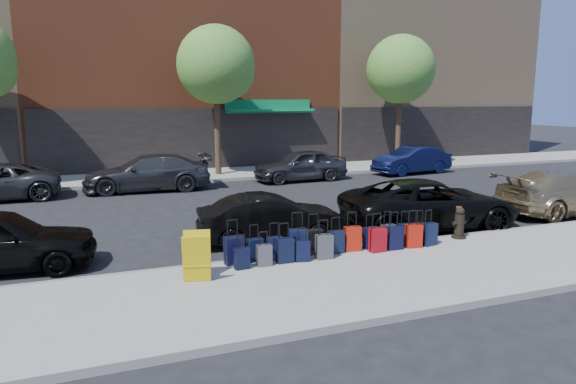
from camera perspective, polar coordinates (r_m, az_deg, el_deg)
name	(u,v)px	position (r m, az deg, el deg)	size (l,w,h in m)	color
ground	(271,217)	(16.99, -1.91, -2.82)	(120.00, 120.00, 0.00)	black
sidewalk_near	(370,278)	(11.27, 9.15, -9.37)	(60.00, 4.00, 0.15)	gray
sidewalk_far	(207,175)	(26.48, -9.03, 1.92)	(60.00, 4.00, 0.15)	gray
curb_near	(330,252)	(12.96, 4.65, -6.65)	(60.00, 0.08, 0.15)	gray
curb_far	(216,180)	(24.53, -8.04, 1.29)	(60.00, 0.08, 0.15)	gray
building_right	(396,29)	(40.20, 11.90, 17.35)	(15.00, 12.12, 18.00)	#907658
tree_center	(219,67)	(25.92, -7.70, 13.61)	(3.80, 3.80, 7.27)	black
tree_right	(403,71)	(30.15, 12.63, 12.96)	(3.80, 3.80, 7.27)	black
suitcase_front_0	(234,250)	(11.74, -6.02, -6.46)	(0.45, 0.28, 1.02)	black
suitcase_front_1	(255,250)	(11.90, -3.68, -6.44)	(0.38, 0.23, 0.86)	black
suitcase_front_2	(275,248)	(12.01, -1.48, -6.25)	(0.37, 0.22, 0.87)	black
suitcase_front_3	(298,243)	(12.23, 1.11, -5.66)	(0.47, 0.31, 1.06)	black
suitcase_front_4	(314,242)	(12.38, 2.91, -5.57)	(0.43, 0.27, 0.99)	black
suitcase_front_5	(336,242)	(12.55, 5.38, -5.55)	(0.37, 0.21, 0.89)	black
suitcase_front_6	(352,239)	(12.78, 7.18, -5.17)	(0.43, 0.27, 0.97)	#A71A0A
suitcase_front_7	(371,238)	(13.06, 9.16, -5.03)	(0.38, 0.25, 0.87)	black
suitcase_front_8	(389,236)	(13.29, 11.11, -4.78)	(0.39, 0.24, 0.91)	#323237
suitcase_front_9	(405,234)	(13.59, 12.92, -4.57)	(0.39, 0.26, 0.87)	black
suitcase_front_10	(420,233)	(13.83, 14.43, -4.39)	(0.36, 0.21, 0.86)	black
suitcase_back_0	(242,258)	(11.42, -5.15, -7.34)	(0.34, 0.21, 0.77)	black
suitcase_back_1	(264,255)	(11.58, -2.66, -7.04)	(0.33, 0.19, 0.79)	#414147
suitcase_back_2	(285,250)	(11.79, -0.35, -6.50)	(0.39, 0.23, 0.92)	black
suitcase_back_3	(303,251)	(11.90, 1.62, -6.56)	(0.36, 0.25, 0.79)	black
suitcase_back_4	(324,247)	(12.10, 4.04, -6.08)	(0.40, 0.25, 0.92)	#3C3D42
suitcase_back_7	(378,240)	(12.79, 9.93, -5.26)	(0.41, 0.25, 0.96)	maroon
suitcase_back_8	(394,238)	(13.07, 11.73, -5.01)	(0.40, 0.23, 0.94)	black
suitcase_back_9	(414,236)	(13.35, 13.78, -4.77)	(0.42, 0.28, 0.94)	#AA160B
suitcase_back_10	(429,234)	(13.64, 15.45, -4.55)	(0.42, 0.30, 0.92)	black
fire_hydrant	(459,224)	(14.56, 18.50, -3.37)	(0.44, 0.38, 0.85)	black
bollard	(458,222)	(14.58, 18.39, -3.15)	(0.16, 0.16, 0.85)	#38190C
display_rack	(197,257)	(10.77, -10.11, -7.14)	(0.69, 0.73, 1.00)	gold
car_near_1	(272,219)	(13.90, -1.83, -2.99)	(1.39, 3.98, 1.31)	black
car_near_2	(429,204)	(16.00, 15.45, -1.29)	(2.46, 5.34, 1.48)	black
car_near_3	(567,193)	(19.72, 28.58, -0.06)	(2.07, 5.10, 1.48)	tan
car_far_1	(147,173)	(22.65, -15.35, 2.06)	(2.15, 5.28, 1.53)	#373639
car_far_2	(300,165)	(24.54, 1.38, 3.02)	(1.80, 4.48, 1.53)	#353538
car_far_3	(412,160)	(27.71, 13.58, 3.45)	(1.51, 4.32, 1.42)	#0D143B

